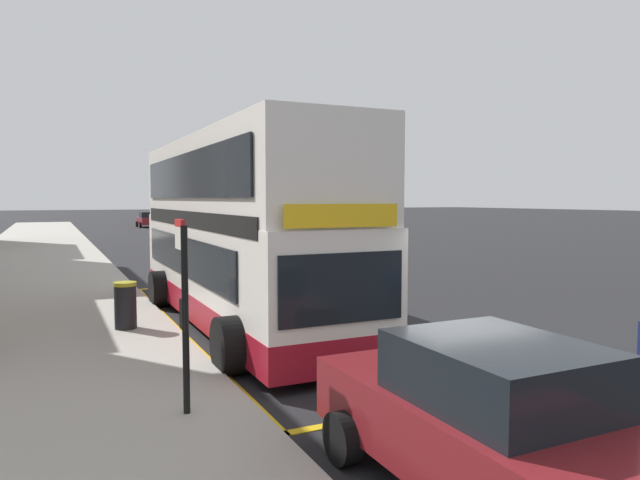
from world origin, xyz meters
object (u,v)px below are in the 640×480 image
at_px(parked_car_maroon_kerbside, 491,422).
at_px(double_decker_bus, 238,237).
at_px(parked_car_maroon_behind, 148,220).
at_px(litter_bin, 125,305).
at_px(bus_stop_sign, 184,298).

bearing_deg(parked_car_maroon_kerbside, double_decker_bus, 89.04).
bearing_deg(parked_car_maroon_behind, litter_bin, -101.00).
distance_m(double_decker_bus, litter_bin, 2.95).
relative_size(double_decker_bus, parked_car_maroon_behind, 2.55).
distance_m(parked_car_maroon_kerbside, litter_bin, 9.15).
xyz_separation_m(bus_stop_sign, parked_car_maroon_behind, (7.96, 55.03, -0.86)).
bearing_deg(parked_car_maroon_kerbside, bus_stop_sign, 124.52).
xyz_separation_m(parked_car_maroon_behind, parked_car_maroon_kerbside, (-5.71, -58.36, 0.00)).
xyz_separation_m(parked_car_maroon_kerbside, litter_bin, (-2.37, 8.84, -0.14)).
distance_m(parked_car_maroon_behind, parked_car_maroon_kerbside, 58.64).
relative_size(parked_car_maroon_behind, parked_car_maroon_kerbside, 1.00).
distance_m(parked_car_maroon_behind, litter_bin, 50.18).
relative_size(bus_stop_sign, litter_bin, 2.50).
bearing_deg(parked_car_maroon_behind, parked_car_maroon_kerbside, -97.33).
distance_m(bus_stop_sign, parked_car_maroon_kerbside, 4.12).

